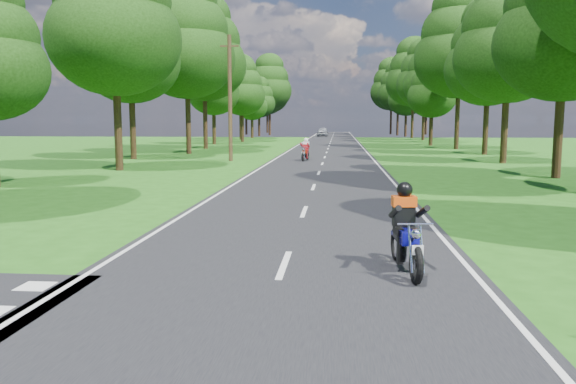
# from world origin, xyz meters

# --- Properties ---
(ground) EXTENTS (160.00, 160.00, 0.00)m
(ground) POSITION_xyz_m (0.00, 0.00, 0.00)
(ground) COLOR #1F5212
(ground) RESTS_ON ground
(main_road) EXTENTS (7.00, 140.00, 0.02)m
(main_road) POSITION_xyz_m (0.00, 50.00, 0.01)
(main_road) COLOR black
(main_road) RESTS_ON ground
(road_markings) EXTENTS (7.40, 140.00, 0.01)m
(road_markings) POSITION_xyz_m (-0.14, 48.13, 0.02)
(road_markings) COLOR silver
(road_markings) RESTS_ON main_road
(treeline) EXTENTS (40.00, 115.35, 14.78)m
(treeline) POSITION_xyz_m (1.43, 60.06, 8.25)
(treeline) COLOR black
(treeline) RESTS_ON ground
(telegraph_pole) EXTENTS (1.20, 0.26, 8.00)m
(telegraph_pole) POSITION_xyz_m (-6.00, 28.00, 4.07)
(telegraph_pole) COLOR #382616
(telegraph_pole) RESTS_ON ground
(rider_near_blue) EXTENTS (0.81, 1.92, 1.55)m
(rider_near_blue) POSITION_xyz_m (2.15, 1.76, 0.80)
(rider_near_blue) COLOR #0D0C8D
(rider_near_blue) RESTS_ON main_road
(rider_far_red) EXTENTS (0.82, 1.84, 1.48)m
(rider_far_red) POSITION_xyz_m (-1.18, 28.52, 0.76)
(rider_far_red) COLOR #B7290E
(rider_far_red) RESTS_ON main_road
(distant_car) EXTENTS (1.81, 4.37, 1.48)m
(distant_car) POSITION_xyz_m (-1.64, 84.95, 0.76)
(distant_car) COLOR #ABAEB2
(distant_car) RESTS_ON main_road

